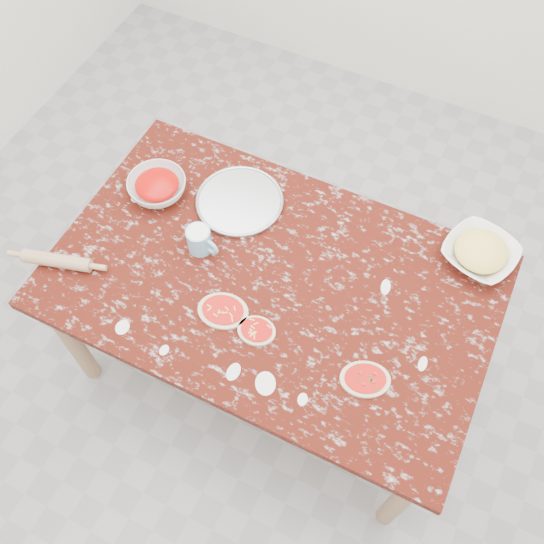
{
  "coord_description": "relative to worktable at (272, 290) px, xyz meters",
  "views": [
    {
      "loc": [
        0.48,
        -0.98,
        2.63
      ],
      "look_at": [
        0.0,
        0.0,
        0.8
      ],
      "focal_mm": 39.46,
      "sensor_mm": 36.0,
      "label": 1
    }
  ],
  "objects": [
    {
      "name": "flour_mug",
      "position": [
        -0.3,
        0.0,
        0.14
      ],
      "size": [
        0.13,
        0.09,
        0.11
      ],
      "color": "#76B5D6",
      "rests_on": "worktable"
    },
    {
      "name": "sauce_bowl",
      "position": [
        -0.58,
        0.16,
        0.12
      ],
      "size": [
        0.28,
        0.28,
        0.07
      ],
      "primitive_type": "imported",
      "rotation": [
        0.0,
        0.0,
        0.23
      ],
      "color": "white",
      "rests_on": "worktable"
    },
    {
      "name": "rolling_pin",
      "position": [
        -0.73,
        -0.29,
        0.11
      ],
      "size": [
        0.26,
        0.12,
        0.05
      ],
      "primitive_type": "cylinder",
      "rotation": [
        0.0,
        1.57,
        0.28
      ],
      "color": "tan",
      "rests_on": "worktable"
    },
    {
      "name": "pizza_tray",
      "position": [
        -0.27,
        0.26,
        0.09
      ],
      "size": [
        0.41,
        0.41,
        0.01
      ],
      "primitive_type": "cylinder",
      "rotation": [
        0.0,
        0.0,
        -0.26
      ],
      "color": "#B2B2B7",
      "rests_on": "worktable"
    },
    {
      "name": "pizza_right",
      "position": [
        0.44,
        -0.21,
        0.09
      ],
      "size": [
        0.2,
        0.18,
        0.02
      ],
      "color": "beige",
      "rests_on": "worktable"
    },
    {
      "name": "pizza_mid",
      "position": [
        0.04,
        -0.21,
        0.09
      ],
      "size": [
        0.15,
        0.13,
        0.02
      ],
      "color": "beige",
      "rests_on": "worktable"
    },
    {
      "name": "ground",
      "position": [
        0.0,
        0.0,
        -0.67
      ],
      "size": [
        4.0,
        4.0,
        0.0
      ],
      "primitive_type": "plane",
      "color": "gray"
    },
    {
      "name": "pizza_left",
      "position": [
        -0.1,
        -0.2,
        0.09
      ],
      "size": [
        0.21,
        0.18,
        0.02
      ],
      "color": "beige",
      "rests_on": "worktable"
    },
    {
      "name": "cheese_bowl",
      "position": [
        0.65,
        0.41,
        0.11
      ],
      "size": [
        0.32,
        0.32,
        0.06
      ],
      "primitive_type": "imported",
      "rotation": [
        0.0,
        0.0,
        -0.29
      ],
      "color": "white",
      "rests_on": "worktable"
    },
    {
      "name": "worktable",
      "position": [
        0.0,
        0.0,
        0.0
      ],
      "size": [
        1.6,
        1.0,
        0.75
      ],
      "color": "#380D07",
      "rests_on": "ground"
    }
  ]
}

